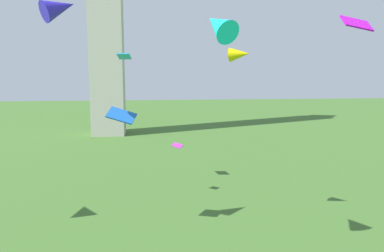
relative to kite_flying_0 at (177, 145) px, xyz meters
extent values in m
cube|color=#B92CD1|center=(0.00, 0.00, 0.00)|extent=(1.01, 0.91, 0.37)
cone|color=#2C20BA|center=(-6.99, -8.66, 9.57)|extent=(2.42, 2.15, 1.74)
cone|color=#D4C107|center=(3.58, -6.54, 7.15)|extent=(1.59, 1.45, 0.98)
cube|color=#B30ECF|center=(7.30, -14.14, 8.34)|extent=(1.43, 0.88, 0.81)
cube|color=#1957B3|center=(-3.89, -7.09, 3.39)|extent=(1.92, 1.31, 1.04)
cube|color=#249BE5|center=(-4.26, 2.40, 7.18)|extent=(1.17, 1.56, 0.51)
cone|color=#12D5D5|center=(1.37, -11.67, 8.43)|extent=(2.11, 2.54, 1.97)
camera|label=1|loc=(-2.00, -32.12, 6.47)|focal=37.82mm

